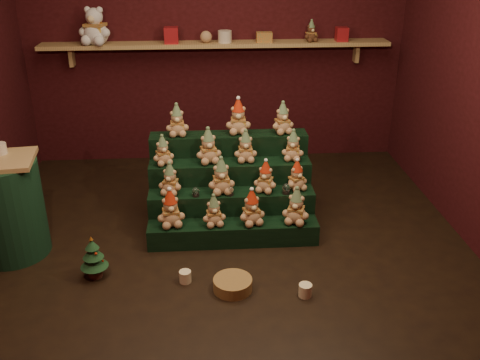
{
  "coord_description": "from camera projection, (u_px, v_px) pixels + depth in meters",
  "views": [
    {
      "loc": [
        -0.14,
        -3.73,
        2.34
      ],
      "look_at": [
        0.13,
        0.25,
        0.5
      ],
      "focal_mm": 40.0,
      "sensor_mm": 36.0,
      "label": 1
    }
  ],
  "objects": [
    {
      "name": "ground",
      "position": [
        226.0,
        248.0,
        4.37
      ],
      "size": [
        4.0,
        4.0,
        0.0
      ],
      "primitive_type": "plane",
      "color": "black",
      "rests_on": "ground"
    },
    {
      "name": "back_wall",
      "position": [
        216.0,
        31.0,
        5.63
      ],
      "size": [
        4.0,
        0.1,
        2.8
      ],
      "primitive_type": "cube",
      "color": "black",
      "rests_on": "ground"
    },
    {
      "name": "front_wall",
      "position": [
        247.0,
        222.0,
        1.92
      ],
      "size": [
        4.0,
        0.1,
        2.8
      ],
      "primitive_type": "cube",
      "color": "black",
      "rests_on": "ground"
    },
    {
      "name": "back_shelf",
      "position": [
        216.0,
        45.0,
        5.52
      ],
      "size": [
        3.6,
        0.26,
        0.24
      ],
      "color": "tan",
      "rests_on": "ground"
    },
    {
      "name": "riser_tier_front",
      "position": [
        233.0,
        233.0,
        4.42
      ],
      "size": [
        1.4,
        0.22,
        0.18
      ],
      "primitive_type": "cube",
      "color": "black",
      "rests_on": "ground"
    },
    {
      "name": "riser_tier_midfront",
      "position": [
        232.0,
        211.0,
        4.58
      ],
      "size": [
        1.4,
        0.22,
        0.36
      ],
      "primitive_type": "cube",
      "color": "black",
      "rests_on": "ground"
    },
    {
      "name": "riser_tier_midback",
      "position": [
        230.0,
        190.0,
        4.74
      ],
      "size": [
        1.4,
        0.22,
        0.54
      ],
      "primitive_type": "cube",
      "color": "black",
      "rests_on": "ground"
    },
    {
      "name": "riser_tier_back",
      "position": [
        229.0,
        171.0,
        4.9
      ],
      "size": [
        1.4,
        0.22,
        0.72
      ],
      "primitive_type": "cube",
      "color": "black",
      "rests_on": "ground"
    },
    {
      "name": "teddy_0",
      "position": [
        171.0,
        208.0,
        4.29
      ],
      "size": [
        0.26,
        0.24,
        0.31
      ],
      "primitive_type": null,
      "rotation": [
        0.0,
        0.0,
        0.18
      ],
      "color": "tan",
      "rests_on": "riser_tier_front"
    },
    {
      "name": "teddy_1",
      "position": [
        214.0,
        210.0,
        4.3
      ],
      "size": [
        0.22,
        0.2,
        0.26
      ],
      "primitive_type": null,
      "rotation": [
        0.0,
        0.0,
        0.17
      ],
      "color": "tan",
      "rests_on": "riser_tier_front"
    },
    {
      "name": "teddy_2",
      "position": [
        252.0,
        207.0,
        4.32
      ],
      "size": [
        0.26,
        0.25,
        0.3
      ],
      "primitive_type": null,
      "rotation": [
        0.0,
        0.0,
        0.3
      ],
      "color": "tan",
      "rests_on": "riser_tier_front"
    },
    {
      "name": "teddy_3",
      "position": [
        296.0,
        206.0,
        4.33
      ],
      "size": [
        0.27,
        0.26,
        0.31
      ],
      "primitive_type": null,
      "rotation": [
        0.0,
        0.0,
        -0.35
      ],
      "color": "tan",
      "rests_on": "riser_tier_front"
    },
    {
      "name": "teddy_4",
      "position": [
        170.0,
        179.0,
        4.42
      ],
      "size": [
        0.24,
        0.22,
        0.27
      ],
      "primitive_type": null,
      "rotation": [
        0.0,
        0.0,
        -0.28
      ],
      "color": "tan",
      "rests_on": "riser_tier_midfront"
    },
    {
      "name": "teddy_5",
      "position": [
        221.0,
        176.0,
        4.43
      ],
      "size": [
        0.24,
        0.23,
        0.31
      ],
      "primitive_type": null,
      "rotation": [
        0.0,
        0.0,
        0.13
      ],
      "color": "tan",
      "rests_on": "riser_tier_midfront"
    },
    {
      "name": "teddy_6",
      "position": [
        266.0,
        177.0,
        4.46
      ],
      "size": [
        0.24,
        0.23,
        0.27
      ],
      "primitive_type": null,
      "rotation": [
        0.0,
        0.0,
        -0.39
      ],
      "color": "tan",
      "rests_on": "riser_tier_midfront"
    },
    {
      "name": "teddy_7",
      "position": [
        297.0,
        176.0,
        4.49
      ],
      "size": [
        0.25,
        0.24,
        0.26
      ],
      "primitive_type": null,
      "rotation": [
        0.0,
        0.0,
        0.5
      ],
      "color": "tan",
      "rests_on": "riser_tier_midfront"
    },
    {
      "name": "teddy_8",
      "position": [
        163.0,
        150.0,
        4.54
      ],
      "size": [
        0.23,
        0.22,
        0.26
      ],
      "primitive_type": null,
      "rotation": [
        0.0,
        0.0,
        0.37
      ],
      "color": "tan",
      "rests_on": "riser_tier_midback"
    },
    {
      "name": "teddy_9",
      "position": [
        208.0,
        146.0,
        4.56
      ],
      "size": [
        0.26,
        0.24,
        0.31
      ],
      "primitive_type": null,
      "rotation": [
        0.0,
        0.0,
        0.21
      ],
      "color": "tan",
      "rests_on": "riser_tier_midback"
    },
    {
      "name": "teddy_10",
      "position": [
        246.0,
        146.0,
        4.59
      ],
      "size": [
        0.2,
        0.18,
        0.28
      ],
      "primitive_type": null,
      "rotation": [
        0.0,
        0.0,
        0.03
      ],
      "color": "tan",
      "rests_on": "riser_tier_midback"
    },
    {
      "name": "teddy_11",
      "position": [
        293.0,
        145.0,
        4.62
      ],
      "size": [
        0.23,
        0.21,
        0.27
      ],
      "primitive_type": null,
      "rotation": [
        0.0,
        0.0,
        -0.23
      ],
      "color": "tan",
      "rests_on": "riser_tier_midback"
    },
    {
      "name": "teddy_12",
      "position": [
        177.0,
        120.0,
        4.66
      ],
      "size": [
        0.21,
        0.19,
        0.28
      ],
      "primitive_type": null,
      "rotation": [
        0.0,
        0.0,
        0.07
      ],
      "color": "tan",
      "rests_on": "riser_tier_back"
    },
    {
      "name": "teddy_13",
      "position": [
        238.0,
        117.0,
        4.7
      ],
      "size": [
        0.22,
        0.2,
        0.31
      ],
      "primitive_type": null,
      "rotation": [
        0.0,
        0.0,
        -0.02
      ],
      "color": "tan",
      "rests_on": "riser_tier_back"
    },
    {
      "name": "teddy_14",
      "position": [
        283.0,
        118.0,
        4.71
      ],
      "size": [
        0.24,
        0.23,
        0.28
      ],
      "primitive_type": null,
      "rotation": [
        0.0,
        0.0,
        0.28
      ],
      "color": "tan",
      "rests_on": "riser_tier_back"
    },
    {
      "name": "snow_globe_a",
      "position": [
        196.0,
        192.0,
        4.41
      ],
      "size": [
        0.06,
        0.06,
        0.08
      ],
      "color": "black",
      "rests_on": "riser_tier_midfront"
    },
    {
      "name": "snow_globe_b",
      "position": [
        230.0,
        191.0,
        4.43
      ],
      "size": [
        0.06,
        0.06,
        0.08
      ],
      "color": "black",
      "rests_on": "riser_tier_midfront"
    },
    {
      "name": "snow_globe_c",
      "position": [
        286.0,
        189.0,
        4.46
      ],
      "size": [
        0.07,
        0.07,
        0.09
      ],
      "color": "black",
      "rests_on": "riser_tier_midfront"
    },
    {
      "name": "side_table",
      "position": [
        6.0,
        208.0,
        4.15
      ],
      "size": [
        0.58,
        0.57,
        0.81
      ],
      "rotation": [
        0.0,
        0.0,
        0.12
      ],
      "color": "tan",
      "rests_on": "ground"
    },
    {
      "name": "table_ornament",
      "position": [
        0.0,
        149.0,
        4.05
      ],
      "size": [
        0.1,
        0.1,
        0.08
      ],
      "primitive_type": "cylinder",
      "color": "beige",
      "rests_on": "side_table"
    },
    {
      "name": "mini_christmas_tree",
      "position": [
        93.0,
        257.0,
        3.94
      ],
      "size": [
        0.21,
        0.21,
        0.35
      ],
      "rotation": [
        0.0,
        0.0,
        0.04
      ],
      "color": "#412017",
      "rests_on": "ground"
    },
    {
      "name": "mug_left",
      "position": [
        185.0,
        277.0,
        3.93
      ],
      "size": [
        0.09,
        0.09,
        0.09
      ],
      "primitive_type": "cylinder",
      "color": "#F4E6B4",
      "rests_on": "ground"
    },
    {
      "name": "mug_right",
      "position": [
        305.0,
        290.0,
        3.78
      ],
      "size": [
        0.1,
        0.1,
        0.1
      ],
      "primitive_type": "cylinder",
      "color": "#F4E6B4",
      "rests_on": "ground"
    },
    {
      "name": "wicker_basket",
      "position": [
        233.0,
        284.0,
        3.85
      ],
      "size": [
        0.29,
        0.29,
        0.09
      ],
      "primitive_type": "cylinder",
      "rotation": [
        0.0,
        0.0,
        -0.03
      ],
      "color": "olive",
      "rests_on": "ground"
    },
    {
      "name": "white_bear",
      "position": [
        95.0,
        21.0,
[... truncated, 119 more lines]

